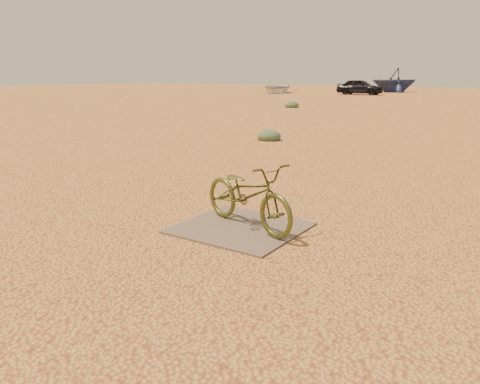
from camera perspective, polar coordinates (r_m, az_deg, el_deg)
The scene contains 8 objects.
ground at distance 5.17m, azimuth -3.19°, elevation -5.07°, with size 120.00×120.00×0.00m, color gold.
plywood_board at distance 5.32m, azimuth 0.00°, elevation -4.37°, with size 1.33×1.26×0.02m, color #715F4A.
bicycle at distance 5.21m, azimuth 0.98°, elevation -0.29°, with size 0.50×1.44×0.76m, color #4C521E.
car at distance 40.07m, azimuth 14.41°, elevation 12.31°, with size 1.47×3.65×1.24m, color black.
boat_near_left at distance 42.48m, azimuth 4.49°, elevation 12.59°, with size 3.26×4.56×0.94m, color silver.
boat_far_left at distance 46.14m, azimuth 18.30°, elevation 12.84°, with size 3.61×4.18×2.20m, color navy.
kale_a at distance 12.42m, azimuth 3.55°, elevation 6.34°, with size 0.63×0.63×0.35m, color #4E6545.
kale_c at distance 24.47m, azimuth 6.32°, elevation 10.20°, with size 0.73×0.73×0.40m, color #4E6545.
Camera 1 is at (2.94, -3.89, 1.71)m, focal length 35.00 mm.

